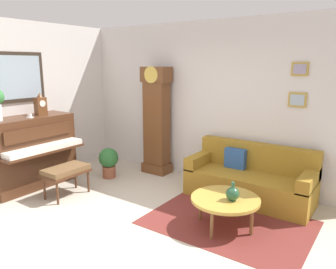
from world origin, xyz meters
The scene contains 12 objects.
ground_plane centered at (0.00, 0.00, -0.05)m, with size 6.40×6.00×0.10m, color beige.
wall_back centered at (0.00, 2.40, 1.40)m, with size 5.30×0.13×2.80m.
area_rug centered at (1.11, 1.00, 0.00)m, with size 2.10×1.50×0.01m, color maroon.
piano centered at (-2.23, 0.31, 0.61)m, with size 0.87×1.44×1.21m.
piano_bench centered at (-1.39, 0.37, 0.41)m, with size 0.42×0.70×0.48m.
grandfather_clock centered at (-0.92, 2.12, 0.96)m, with size 0.52×0.34×2.03m.
couch centered at (1.04, 1.95, 0.31)m, with size 1.90×0.80×0.84m.
coffee_table centered at (1.12, 0.87, 0.38)m, with size 0.88×0.88×0.41m.
mantel_clock centered at (-2.23, 0.57, 1.38)m, with size 0.13×0.18×0.38m.
teacup centered at (-2.13, 0.28, 1.24)m, with size 0.12×0.12×0.06m.
green_jug centered at (1.23, 0.85, 0.49)m, with size 0.17×0.17×0.24m.
potted_plant centered at (-1.46, 1.37, 0.32)m, with size 0.36×0.36×0.56m.
Camera 1 is at (2.75, -2.72, 2.08)m, focal length 34.82 mm.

